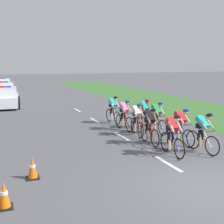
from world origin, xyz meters
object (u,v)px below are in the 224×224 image
Objects in this scene: cyclist_second at (203,132)px; cyclist_fifth at (137,119)px; cyclist_sixth at (157,117)px; traffic_cone_far at (32,168)px; police_car_second at (4,91)px; cyclist_ninth at (113,109)px; traffic_cone_near at (4,195)px; cyclist_seventh at (124,114)px; cyclist_lead at (173,134)px; cyclist_third at (150,125)px; cyclist_fourth at (181,126)px; police_car_nearest at (6,98)px; cyclist_eighth at (145,113)px; police_car_third at (2,86)px.

cyclist_second is 3.40m from cyclist_fifth.
cyclist_sixth is 7.12m from traffic_cone_far.
cyclist_sixth is 0.39× the size of police_car_second.
cyclist_ninth is 2.69× the size of traffic_cone_near.
cyclist_seventh is at bearing 105.57° from cyclist_second.
cyclist_second is 4.62m from cyclist_seventh.
cyclist_lead is 1.00× the size of cyclist_third.
traffic_cone_far is (-6.04, -1.55, -0.48)m from cyclist_fourth.
cyclist_fourth is at bearing -63.51° from cyclist_fifth.
cyclist_fourth is at bearing -64.79° from police_car_nearest.
police_car_second is at bearing 90.80° from traffic_cone_far.
cyclist_fifth is 2.68× the size of traffic_cone_near.
cyclist_eighth is 2.69× the size of traffic_cone_near.
cyclist_third is at bearing -78.37° from police_car_third.
police_car_second is (-6.49, 20.35, -0.11)m from cyclist_second.
cyclist_seventh is 0.38× the size of police_car_nearest.
cyclist_seventh is at bearing 44.14° from traffic_cone_far.
cyclist_eighth is at bearing 1.02° from cyclist_seventh.
police_car_third reaches higher than cyclist_eighth.
traffic_cone_near is (-5.85, -5.15, -0.48)m from cyclist_fifth.
cyclist_fourth is at bearing -78.68° from cyclist_ninth.
police_car_third is at bearing 101.63° from cyclist_third.
traffic_cone_far is at bearing -174.63° from cyclist_lead.
police_car_second is (0.00, 5.72, 0.00)m from police_car_nearest.
cyclist_lead is 3.09m from cyclist_fifth.
cyclist_fifth reaches higher than traffic_cone_far.
police_car_third reaches higher than cyclist_lead.
cyclist_lead is 2.69× the size of traffic_cone_near.
cyclist_third is 19.36m from police_car_second.
cyclist_lead and cyclist_third have the same top height.
police_car_second reaches higher than traffic_cone_far.
police_car_third is 6.91× the size of traffic_cone_far.
police_car_second is (-5.25, 15.90, -0.11)m from cyclist_seventh.
cyclist_lead is at bearing 19.65° from traffic_cone_near.
cyclist_third is at bearing 32.63° from traffic_cone_near.
cyclist_eighth is at bearing -74.10° from police_car_third.
police_car_nearest reaches higher than cyclist_third.
police_car_third reaches higher than cyclist_fifth.
cyclist_sixth is at bearing 52.31° from cyclist_third.
cyclist_lead and cyclist_fourth have the same top height.
cyclist_second is at bearing -52.52° from cyclist_third.
cyclist_second and cyclist_sixth have the same top height.
police_car_nearest is at bearing 119.36° from cyclist_sixth.
cyclist_lead is 1.00× the size of cyclist_seventh.
police_car_nearest reaches higher than cyclist_fifth.
cyclist_seventh is (-0.08, 1.26, 0.00)m from cyclist_fifth.
cyclist_second is 0.38× the size of police_car_nearest.
traffic_cone_far is at bearing -89.20° from police_car_second.
cyclist_eighth is (0.06, 3.28, 0.00)m from cyclist_fourth.
cyclist_fifth reaches higher than traffic_cone_near.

